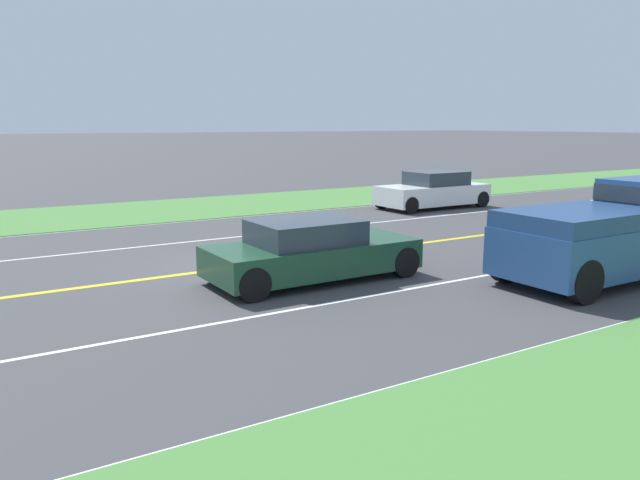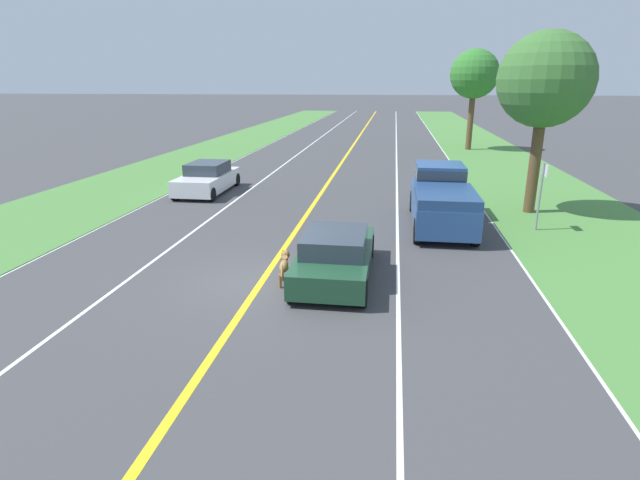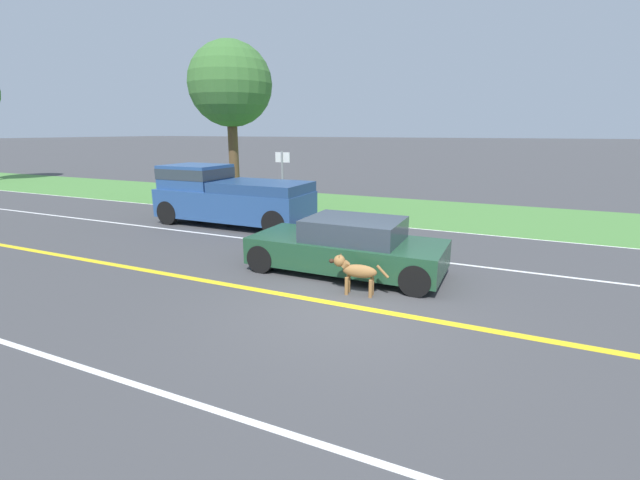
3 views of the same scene
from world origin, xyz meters
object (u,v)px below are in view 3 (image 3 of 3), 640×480
object	(u,v)px
street_sign	(282,173)
dog	(355,270)
pickup_truck	(227,195)
roadside_tree_right_near	(230,85)
ego_car	(348,247)

from	to	relation	value
street_sign	dog	bearing A→B (deg)	-142.46
pickup_truck	roadside_tree_right_near	world-z (taller)	roadside_tree_right_near
dog	pickup_truck	xyz separation A→B (m)	(4.41, 6.23, 0.51)
street_sign	roadside_tree_right_near	bearing A→B (deg)	81.74
dog	pickup_truck	size ratio (longest dim) A/B	0.22
ego_car	street_sign	size ratio (longest dim) A/B	1.84
dog	roadside_tree_right_near	size ratio (longest dim) A/B	0.18
dog	street_sign	distance (m)	9.72
dog	pickup_truck	bearing A→B (deg)	48.60
dog	ego_car	bearing A→B (deg)	19.99
pickup_truck	street_sign	distance (m)	3.31
ego_car	dog	xyz separation A→B (m)	(-1.24, -0.61, -0.10)
ego_car	street_sign	world-z (taller)	street_sign
street_sign	pickup_truck	bearing A→B (deg)	174.12
pickup_truck	ego_car	bearing A→B (deg)	-119.43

